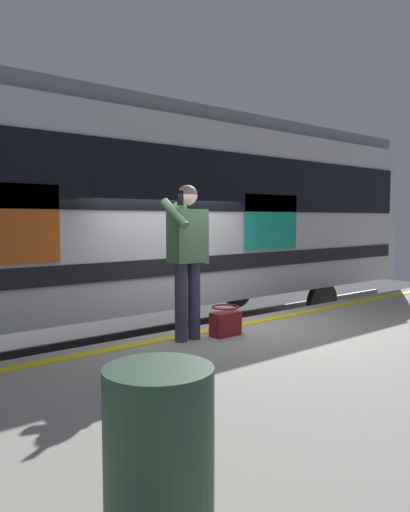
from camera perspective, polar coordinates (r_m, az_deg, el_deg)
name	(u,v)px	position (r m, az deg, el deg)	size (l,w,h in m)	color
ground_plane	(214,391)	(6.62, 1.05, -15.44)	(25.17, 25.17, 0.00)	#3D3D3F
platform	(400,419)	(4.94, 21.70, -17.19)	(13.88, 5.10, 0.90)	#9E998E
safety_line	(230,326)	(6.15, 2.90, -8.17)	(13.60, 0.16, 0.01)	yellow
track_rail_near	(144,357)	(7.87, -7.09, -11.60)	(18.04, 0.08, 0.16)	slate
track_rail_far	(100,340)	(9.08, -12.06, -9.51)	(18.04, 0.08, 0.16)	slate
train_carriage	(111,207)	(8.11, -10.89, 5.58)	(12.28, 3.06, 3.77)	silver
passenger	(187,249)	(5.36, -2.09, 0.81)	(0.57, 0.55, 1.70)	#383347
handbag	(225,322)	(5.67, 2.39, -7.67)	(0.35, 0.32, 0.34)	maroon
trash_bin	(159,456)	(2.18, -5.36, -22.06)	(0.46, 0.46, 0.74)	#2D4C38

